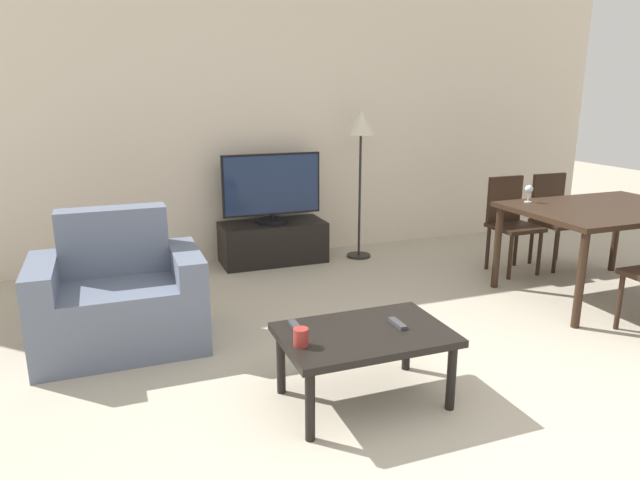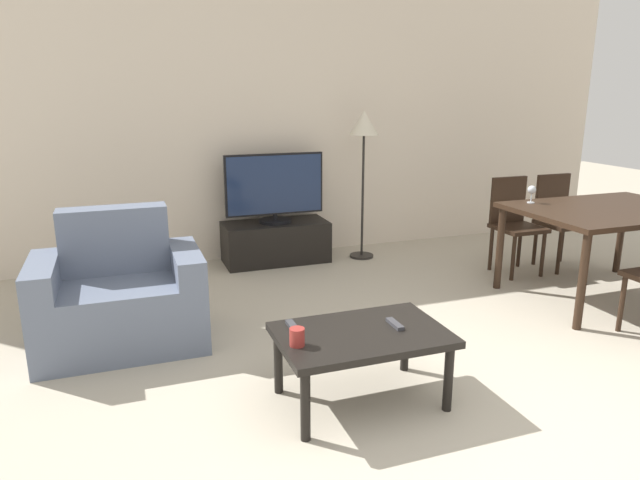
{
  "view_description": "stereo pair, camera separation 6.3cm",
  "coord_description": "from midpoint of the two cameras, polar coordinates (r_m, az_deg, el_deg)",
  "views": [
    {
      "loc": [
        -1.56,
        -1.64,
        1.67
      ],
      "look_at": [
        -0.21,
        1.94,
        0.65
      ],
      "focal_mm": 32.0,
      "sensor_mm": 36.0,
      "label": 1
    },
    {
      "loc": [
        -1.5,
        -1.66,
        1.67
      ],
      "look_at": [
        -0.21,
        1.94,
        0.65
      ],
      "focal_mm": 32.0,
      "sensor_mm": 36.0,
      "label": 2
    }
  ],
  "objects": [
    {
      "name": "dining_chair_far",
      "position": [
        5.91,
        22.07,
        2.33
      ],
      "size": [
        0.4,
        0.4,
        0.88
      ],
      "color": "black",
      "rests_on": "ground_plane"
    },
    {
      "name": "cup_white_near",
      "position": [
        2.91,
        -2.55,
        -9.68
      ],
      "size": [
        0.08,
        0.08,
        0.09
      ],
      "color": "maroon",
      "rests_on": "coffee_table"
    },
    {
      "name": "tv",
      "position": [
        5.54,
        -5.17,
        5.16
      ],
      "size": [
        0.97,
        0.32,
        0.67
      ],
      "color": "black",
      "rests_on": "tv_stand"
    },
    {
      "name": "wine_glass_center",
      "position": [
        5.05,
        19.83,
        4.71
      ],
      "size": [
        0.07,
        0.07,
        0.15
      ],
      "color": "silver",
      "rests_on": "dining_table"
    },
    {
      "name": "coffee_table",
      "position": [
        3.11,
        3.89,
        -9.94
      ],
      "size": [
        0.91,
        0.59,
        0.41
      ],
      "color": "black",
      "rests_on": "ground_plane"
    },
    {
      "name": "remote_secondary",
      "position": [
        3.18,
        7.19,
        -8.28
      ],
      "size": [
        0.04,
        0.15,
        0.02
      ],
      "color": "#38383D",
      "rests_on": "coffee_table"
    },
    {
      "name": "armchair",
      "position": [
        4.01,
        -19.85,
        -5.66
      ],
      "size": [
        1.07,
        0.7,
        0.9
      ],
      "color": "slate",
      "rests_on": "ground_plane"
    },
    {
      "name": "remote_primary",
      "position": [
        3.13,
        -3.06,
        -8.61
      ],
      "size": [
        0.04,
        0.15,
        0.02
      ],
      "color": "#38383D",
      "rests_on": "coffee_table"
    },
    {
      "name": "floor_lamp",
      "position": [
        5.64,
        3.78,
        10.46
      ],
      "size": [
        0.28,
        0.28,
        1.47
      ],
      "color": "black",
      "rests_on": "ground_plane"
    },
    {
      "name": "tv_stand",
      "position": [
        5.65,
        -5.05,
        -0.21
      ],
      "size": [
        1.02,
        0.47,
        0.4
      ],
      "color": "black",
      "rests_on": "ground_plane"
    },
    {
      "name": "dining_chair_far_left",
      "position": [
        5.58,
        18.2,
        2.0
      ],
      "size": [
        0.4,
        0.4,
        0.88
      ],
      "color": "black",
      "rests_on": "ground_plane"
    },
    {
      "name": "wall_back",
      "position": [
        5.78,
        -5.42,
        11.67
      ],
      "size": [
        7.83,
        0.06,
        2.7
      ],
      "color": "beige",
      "rests_on": "ground_plane"
    },
    {
      "name": "dining_table",
      "position": [
        5.13,
        26.34,
        2.17
      ],
      "size": [
        1.46,
        1.05,
        0.75
      ],
      "color": "black",
      "rests_on": "ground_plane"
    }
  ]
}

